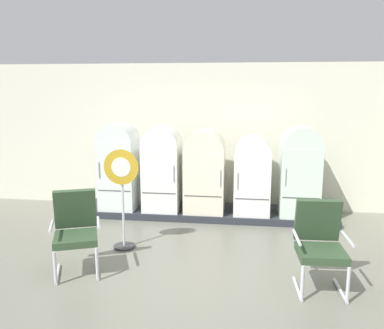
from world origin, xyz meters
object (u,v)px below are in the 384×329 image
refrigerator_2 (205,169)px  armchair_left (76,228)px  refrigerator_4 (300,169)px  refrigerator_0 (119,163)px  armchair_right (320,241)px  refrigerator_1 (162,166)px  sign_stand (122,198)px  refrigerator_3 (252,173)px

refrigerator_2 → armchair_left: size_ratio=1.42×
refrigerator_4 → refrigerator_0: bearing=179.9°
refrigerator_0 → refrigerator_2: (1.60, -0.02, -0.06)m
refrigerator_4 → armchair_right: bearing=-91.3°
refrigerator_1 → armchair_right: 3.45m
refrigerator_1 → refrigerator_2: size_ratio=1.04×
refrigerator_0 → armchair_left: refrigerator_0 is taller
sign_stand → refrigerator_2: bearing=56.4°
refrigerator_1 → armchair_right: (2.39, -2.46, -0.36)m
sign_stand → refrigerator_3: bearing=40.6°
refrigerator_0 → refrigerator_4: size_ratio=1.02×
refrigerator_1 → armchair_right: bearing=-45.8°
refrigerator_2 → refrigerator_3: refrigerator_2 is taller
refrigerator_2 → armchair_left: bearing=-120.8°
refrigerator_3 → sign_stand: refrigerator_3 is taller
refrigerator_0 → refrigerator_1: (0.82, 0.00, -0.03)m
refrigerator_2 → refrigerator_4: 1.67m
armchair_left → refrigerator_0: bearing=94.3°
refrigerator_2 → armchair_right: size_ratio=1.42×
armchair_left → sign_stand: sign_stand is taller
refrigerator_2 → armchair_left: 2.79m
refrigerator_1 → sign_stand: bearing=-99.2°
refrigerator_4 → refrigerator_3: bearing=177.8°
refrigerator_3 → refrigerator_0: bearing=-179.4°
refrigerator_0 → refrigerator_4: bearing=-0.1°
refrigerator_1 → refrigerator_0: bearing=-179.7°
refrigerator_2 → refrigerator_1: bearing=178.4°
refrigerator_1 → armchair_left: bearing=-104.8°
refrigerator_0 → refrigerator_2: bearing=-0.6°
refrigerator_2 → armchair_left: (-1.42, -2.38, -0.32)m
armchair_right → refrigerator_4: bearing=88.7°
refrigerator_2 → refrigerator_4: bearing=0.5°
refrigerator_3 → armchair_right: refrigerator_3 is taller
refrigerator_0 → armchair_left: 2.43m
refrigerator_1 → refrigerator_3: refrigerator_1 is taller
refrigerator_2 → refrigerator_4: (1.67, 0.01, 0.05)m
refrigerator_2 → refrigerator_3: 0.85m
armchair_left → armchair_right: 3.03m
refrigerator_1 → armchair_left: (-0.64, -2.40, -0.36)m
refrigerator_3 → refrigerator_4: 0.83m
refrigerator_4 → armchair_right: (-0.06, -2.45, -0.37)m
refrigerator_0 → refrigerator_3: bearing=0.6°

